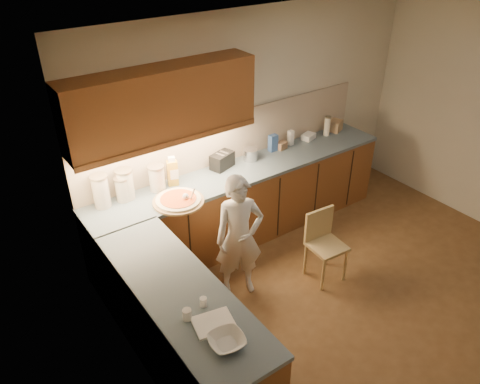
{
  "coord_description": "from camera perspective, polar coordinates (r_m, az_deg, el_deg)",
  "views": [
    {
      "loc": [
        -3.13,
        -2.09,
        3.45
      ],
      "look_at": [
        -0.8,
        1.2,
        1.0
      ],
      "focal_mm": 35.0,
      "sensor_mm": 36.0,
      "label": 1
    }
  ],
  "objects": [
    {
      "name": "canister_c",
      "position": [
        4.83,
        -13.8,
        0.93
      ],
      "size": [
        0.17,
        0.17,
        0.33
      ],
      "rotation": [
        0.0,
        0.0,
        -0.04
      ],
      "color": "beige",
      "rests_on": "l_counter"
    },
    {
      "name": "room",
      "position": [
        4.16,
        18.92,
        4.27
      ],
      "size": [
        4.54,
        4.5,
        2.62
      ],
      "color": "brown",
      "rests_on": "ground"
    },
    {
      "name": "backsplash",
      "position": [
        5.41,
        -1.14,
        6.79
      ],
      "size": [
        3.75,
        0.02,
        0.58
      ],
      "primitive_type": "cube",
      "color": "#BBA991",
      "rests_on": "l_counter"
    },
    {
      "name": "tall_jar",
      "position": [
        6.2,
        10.58,
        7.93
      ],
      "size": [
        0.08,
        0.08,
        0.26
      ],
      "rotation": [
        0.0,
        0.0,
        0.3
      ],
      "color": "white",
      "rests_on": "l_counter"
    },
    {
      "name": "spice_jar_b",
      "position": [
        3.56,
        -4.49,
        -13.21
      ],
      "size": [
        0.07,
        0.07,
        0.07
      ],
      "primitive_type": "cylinder",
      "rotation": [
        0.0,
        0.0,
        0.43
      ],
      "color": "white",
      "rests_on": "l_counter"
    },
    {
      "name": "child",
      "position": [
        4.64,
        -0.1,
        -5.54
      ],
      "size": [
        0.57,
        0.47,
        1.34
      ],
      "primitive_type": "imported",
      "rotation": [
        0.0,
        0.0,
        -0.35
      ],
      "color": "silver",
      "rests_on": "ground"
    },
    {
      "name": "canister_b",
      "position": [
        4.82,
        -14.13,
        0.36
      ],
      "size": [
        0.15,
        0.15,
        0.26
      ],
      "rotation": [
        0.0,
        0.0,
        -0.3
      ],
      "color": "beige",
      "rests_on": "l_counter"
    },
    {
      "name": "spice_jar_a",
      "position": [
        3.48,
        -6.47,
        -14.62
      ],
      "size": [
        0.07,
        0.07,
        0.09
      ],
      "primitive_type": "cylinder",
      "rotation": [
        0.0,
        0.0,
        0.07
      ],
      "color": "silver",
      "rests_on": "l_counter"
    },
    {
      "name": "steel_pot",
      "position": [
        5.49,
        1.29,
        4.61
      ],
      "size": [
        0.18,
        0.18,
        0.14
      ],
      "color": "silver",
      "rests_on": "l_counter"
    },
    {
      "name": "card_box_a",
      "position": [
        5.78,
        5.09,
        5.66
      ],
      "size": [
        0.14,
        0.11,
        0.09
      ],
      "primitive_type": "cube",
      "rotation": [
        0.0,
        0.0,
        0.2
      ],
      "color": "#9E7655",
      "rests_on": "l_counter"
    },
    {
      "name": "oil_jug",
      "position": [
        4.98,
        -8.23,
        2.41
      ],
      "size": [
        0.13,
        0.11,
        0.33
      ],
      "rotation": [
        0.0,
        0.0,
        -0.32
      ],
      "color": "gold",
      "rests_on": "l_counter"
    },
    {
      "name": "white_bottle",
      "position": [
        5.88,
        6.19,
        6.59
      ],
      "size": [
        0.06,
        0.06,
        0.19
      ],
      "primitive_type": "cube",
      "rotation": [
        0.0,
        0.0,
        -0.01
      ],
      "color": "white",
      "rests_on": "l_counter"
    },
    {
      "name": "mixing_bowl",
      "position": [
        3.31,
        -1.63,
        -17.73
      ],
      "size": [
        0.28,
        0.28,
        0.06
      ],
      "primitive_type": "imported",
      "rotation": [
        0.0,
        0.0,
        -0.14
      ],
      "color": "silver",
      "rests_on": "l_counter"
    },
    {
      "name": "dough_cloth",
      "position": [
        3.45,
        -3.23,
        -15.67
      ],
      "size": [
        0.32,
        0.28,
        0.02
      ],
      "primitive_type": "cube",
      "rotation": [
        0.0,
        0.0,
        -0.21
      ],
      "color": "white",
      "rests_on": "l_counter"
    },
    {
      "name": "canister_a",
      "position": [
        4.75,
        -16.59,
        0.1
      ],
      "size": [
        0.17,
        0.17,
        0.34
      ],
      "rotation": [
        0.0,
        0.0,
        -0.31
      ],
      "color": "beige",
      "rests_on": "l_counter"
    },
    {
      "name": "canister_d",
      "position": [
        4.92,
        -10.1,
        1.71
      ],
      "size": [
        0.17,
        0.17,
        0.28
      ],
      "rotation": [
        0.0,
        0.0,
        -0.16
      ],
      "color": "beige",
      "rests_on": "l_counter"
    },
    {
      "name": "l_counter",
      "position": [
        5.0,
        -1.47,
        -5.49
      ],
      "size": [
        3.77,
        2.62,
        0.92
      ],
      "color": "brown",
      "rests_on": "ground"
    },
    {
      "name": "flat_pack",
      "position": [
        6.08,
        8.33,
        6.71
      ],
      "size": [
        0.21,
        0.17,
        0.07
      ],
      "primitive_type": "cube",
      "rotation": [
        0.0,
        0.0,
        0.3
      ],
      "color": "white",
      "rests_on": "l_counter"
    },
    {
      "name": "wooden_chair",
      "position": [
        5.04,
        10.14,
        -5.79
      ],
      "size": [
        0.38,
        0.38,
        0.79
      ],
      "rotation": [
        0.0,
        0.0,
        -0.08
      ],
      "color": "tan",
      "rests_on": "ground"
    },
    {
      "name": "upper_cabinets",
      "position": [
        4.62,
        -9.48,
        10.56
      ],
      "size": [
        1.95,
        0.36,
        0.73
      ],
      "color": "brown",
      "rests_on": "ground"
    },
    {
      "name": "blue_box",
      "position": [
        5.7,
        4.05,
        5.99
      ],
      "size": [
        0.11,
        0.08,
        0.21
      ],
      "primitive_type": "cube",
      "rotation": [
        0.0,
        0.0,
        0.04
      ],
      "color": "#34599E",
      "rests_on": "l_counter"
    },
    {
      "name": "card_box_b",
      "position": [
        6.38,
        11.56,
        7.93
      ],
      "size": [
        0.22,
        0.2,
        0.14
      ],
      "primitive_type": "cube",
      "rotation": [
        0.0,
        0.0,
        0.4
      ],
      "color": "tan",
      "rests_on": "l_counter"
    },
    {
      "name": "pizza_on_board",
      "position": [
        4.73,
        -7.49,
        -1.01
      ],
      "size": [
        0.52,
        0.52,
        0.21
      ],
      "rotation": [
        0.0,
        0.0,
        0.37
      ],
      "color": "tan",
      "rests_on": "l_counter"
    },
    {
      "name": "toaster",
      "position": [
        5.31,
        -2.19,
        3.85
      ],
      "size": [
        0.31,
        0.24,
        0.18
      ],
      "rotation": [
        0.0,
        0.0,
        0.31
      ],
      "color": "black",
      "rests_on": "l_counter"
    }
  ]
}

